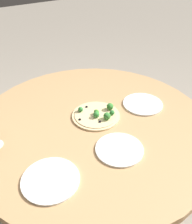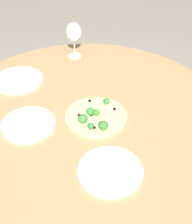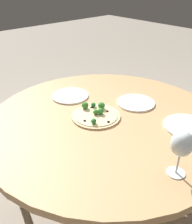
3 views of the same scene
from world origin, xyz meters
TOP-DOWN VIEW (x-y plane):
  - ground_plane at (0.00, 0.00)m, footprint 12.00×12.00m
  - dining_table at (0.00, 0.00)m, footprint 1.30×1.30m
  - pizza at (-0.05, -0.03)m, footprint 0.27×0.27m
  - wine_glass at (0.49, -0.09)m, footprint 0.09×0.09m
  - plate_near at (-0.34, 0.01)m, footprint 0.24×0.24m
  - plate_far at (0.00, 0.25)m, footprint 0.23×0.23m
  - plate_side at (0.35, 0.24)m, footprint 0.25×0.25m

SIDE VIEW (x-z plane):
  - ground_plane at x=0.00m, z-range 0.00..0.00m
  - dining_table at x=0.00m, z-range 0.31..1.05m
  - plate_near at x=-0.34m, z-range 0.74..0.75m
  - plate_far at x=0.00m, z-range 0.74..0.75m
  - plate_side at x=0.35m, z-range 0.74..0.75m
  - pizza at x=-0.05m, z-range 0.72..0.78m
  - wine_glass at x=0.49m, z-range 0.78..0.98m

